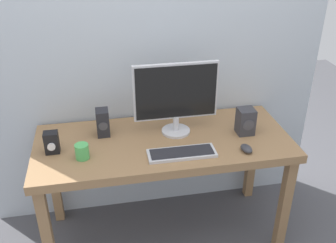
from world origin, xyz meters
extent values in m
plane|color=#4C4C51|center=(0.00, 0.00, 0.00)|extent=(6.00, 6.00, 0.00)
cube|color=#936D47|center=(0.00, 0.00, 0.71)|extent=(1.52, 0.65, 0.05)
cube|color=#936D47|center=(-0.71, -0.27, 0.34)|extent=(0.06, 0.06, 0.68)
cube|color=#936D47|center=(0.71, -0.27, 0.34)|extent=(0.06, 0.06, 0.68)
cube|color=#936D47|center=(-0.71, 0.27, 0.34)|extent=(0.06, 0.06, 0.68)
cube|color=#936D47|center=(0.71, 0.27, 0.34)|extent=(0.06, 0.06, 0.68)
cylinder|color=silver|center=(0.09, 0.07, 0.74)|extent=(0.17, 0.17, 0.02)
cylinder|color=silver|center=(0.09, 0.07, 0.80)|extent=(0.04, 0.04, 0.09)
cube|color=silver|center=(0.09, 0.09, 1.00)|extent=(0.51, 0.02, 0.35)
cube|color=black|center=(0.09, 0.07, 1.00)|extent=(0.48, 0.01, 0.32)
cube|color=silver|center=(0.07, -0.18, 0.74)|extent=(0.38, 0.13, 0.02)
cube|color=#232328|center=(0.07, -0.18, 0.75)|extent=(0.35, 0.11, 0.00)
ellipsoid|color=#333338|center=(0.44, -0.22, 0.75)|extent=(0.07, 0.10, 0.04)
cube|color=#333338|center=(0.50, -0.02, 0.82)|extent=(0.10, 0.10, 0.16)
cylinder|color=#3F3F44|center=(0.50, -0.07, 0.82)|extent=(0.07, 0.00, 0.07)
cube|color=#232328|center=(-0.35, 0.13, 0.82)|extent=(0.08, 0.09, 0.17)
cylinder|color=#3F3F44|center=(-0.35, 0.08, 0.82)|extent=(0.05, 0.00, 0.05)
cube|color=black|center=(-0.64, -0.02, 0.80)|extent=(0.08, 0.06, 0.13)
cylinder|color=silver|center=(-0.64, -0.05, 0.79)|extent=(0.04, 0.01, 0.04)
cylinder|color=#4CB259|center=(-0.47, -0.11, 0.78)|extent=(0.08, 0.08, 0.09)
camera|label=1|loc=(-0.35, -1.94, 1.93)|focal=41.22mm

